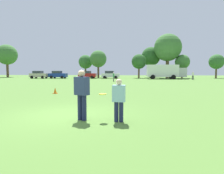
# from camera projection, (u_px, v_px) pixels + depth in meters

# --- Properties ---
(ground_plane) EXTENTS (150.07, 150.07, 0.00)m
(ground_plane) POSITION_uv_depth(u_px,v_px,m) (67.00, 115.00, 7.54)
(ground_plane) COLOR #517A33
(player_thrower) EXTENTS (0.57, 0.46, 1.79)m
(player_thrower) POSITION_uv_depth(u_px,v_px,m) (82.00, 92.00, 6.69)
(player_thrower) COLOR #1E234C
(player_thrower) RESTS_ON ground
(player_defender) EXTENTS (0.45, 0.28, 1.49)m
(player_defender) POSITION_uv_depth(u_px,v_px,m) (119.00, 98.00, 6.49)
(player_defender) COLOR #1E234C
(player_defender) RESTS_ON ground
(frisbee) EXTENTS (0.27, 0.27, 0.03)m
(frisbee) POSITION_uv_depth(u_px,v_px,m) (103.00, 94.00, 6.66)
(frisbee) COLOR yellow
(traffic_cone) EXTENTS (0.32, 0.32, 0.48)m
(traffic_cone) POSITION_uv_depth(u_px,v_px,m) (55.00, 91.00, 14.79)
(traffic_cone) COLOR #D8590C
(traffic_cone) RESTS_ON ground
(parked_car_near_left) EXTENTS (4.20, 2.23, 1.82)m
(parked_car_near_left) POSITION_uv_depth(u_px,v_px,m) (39.00, 75.00, 45.22)
(parked_car_near_left) COLOR #B7AD99
(parked_car_near_left) RESTS_ON ground
(parked_car_mid_left) EXTENTS (4.20, 2.23, 1.82)m
(parked_car_mid_left) POSITION_uv_depth(u_px,v_px,m) (58.00, 75.00, 45.58)
(parked_car_mid_left) COLOR navy
(parked_car_mid_left) RESTS_ON ground
(parked_car_center) EXTENTS (4.20, 2.23, 1.82)m
(parked_car_center) POSITION_uv_depth(u_px,v_px,m) (87.00, 75.00, 45.53)
(parked_car_center) COLOR maroon
(parked_car_center) RESTS_ON ground
(parked_car_mid_right) EXTENTS (4.20, 2.23, 1.82)m
(parked_car_mid_right) POSITION_uv_depth(u_px,v_px,m) (110.00, 75.00, 44.98)
(parked_car_mid_right) COLOR silver
(parked_car_mid_right) RESTS_ON ground
(box_truck) EXTENTS (8.51, 3.03, 3.18)m
(box_truck) POSITION_uv_depth(u_px,v_px,m) (165.00, 71.00, 42.51)
(box_truck) COLOR white
(box_truck) RESTS_ON ground
(bystander_sideline_watcher) EXTENTS (0.51, 0.40, 1.63)m
(bystander_sideline_watcher) POSITION_uv_depth(u_px,v_px,m) (193.00, 75.00, 38.95)
(bystander_sideline_watcher) COLOR #4C4C51
(bystander_sideline_watcher) RESTS_ON ground
(bystander_far_jogger) EXTENTS (0.27, 0.44, 1.54)m
(bystander_far_jogger) POSITION_uv_depth(u_px,v_px,m) (114.00, 76.00, 32.00)
(bystander_far_jogger) COLOR #4C4C51
(bystander_far_jogger) RESTS_ON ground
(tree_west_oak) EXTENTS (5.84, 5.84, 9.50)m
(tree_west_oak) POSITION_uv_depth(u_px,v_px,m) (7.00, 55.00, 55.23)
(tree_west_oak) COLOR brown
(tree_west_oak) RESTS_ON ground
(tree_west_maple) EXTENTS (3.92, 3.92, 6.37)m
(tree_west_maple) POSITION_uv_depth(u_px,v_px,m) (86.00, 62.00, 54.00)
(tree_west_maple) COLOR brown
(tree_west_maple) RESTS_ON ground
(tree_center_elm) EXTENTS (4.47, 4.47, 7.27)m
(tree_center_elm) POSITION_uv_depth(u_px,v_px,m) (98.00, 59.00, 50.51)
(tree_center_elm) COLOR brown
(tree_center_elm) RESTS_ON ground
(tree_east_birch) EXTENTS (3.72, 3.72, 6.04)m
(tree_east_birch) POSITION_uv_depth(u_px,v_px,m) (139.00, 62.00, 47.77)
(tree_east_birch) COLOR brown
(tree_east_birch) RESTS_ON ground
(tree_east_oak) EXTENTS (5.12, 5.12, 8.32)m
(tree_east_oak) POSITION_uv_depth(u_px,v_px,m) (151.00, 57.00, 51.67)
(tree_east_oak) COLOR brown
(tree_east_oak) RESTS_ON ground
(tree_far_east_pine) EXTENTS (6.88, 6.88, 11.19)m
(tree_far_east_pine) POSITION_uv_depth(u_px,v_px,m) (168.00, 48.00, 48.05)
(tree_far_east_pine) COLOR brown
(tree_far_east_pine) RESTS_ON ground
(tree_far_west_pine) EXTENTS (3.63, 3.63, 5.90)m
(tree_far_west_pine) POSITION_uv_depth(u_px,v_px,m) (182.00, 62.00, 47.54)
(tree_far_west_pine) COLOR brown
(tree_far_west_pine) RESTS_ON ground
(tree_horizon_center) EXTENTS (3.65, 3.65, 5.93)m
(tree_horizon_center) POSITION_uv_depth(u_px,v_px,m) (217.00, 62.00, 47.04)
(tree_horizon_center) COLOR brown
(tree_horizon_center) RESTS_ON ground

